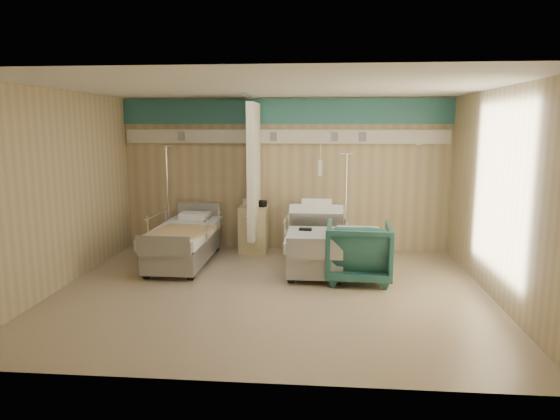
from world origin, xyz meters
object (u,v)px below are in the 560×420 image
Objects in this scene: bed_left at (184,245)px; iv_stand_right at (345,235)px; visitor_armchair at (359,252)px; bed_right at (316,248)px; bedside_cabinet at (254,229)px; iv_stand_left at (169,229)px.

bed_left is 2.81m from iv_stand_right.
bed_right is at bearing -42.48° from visitor_armchair.
bed_right is at bearing -124.65° from iv_stand_right.
iv_stand_right is (-0.14, 1.39, -0.07)m from visitor_armchair.
bed_right is 1.00× the size of bed_left.
visitor_armchair reaches higher than bed_left.
iv_stand_right is (1.66, -0.16, -0.05)m from bedside_cabinet.
visitor_armchair is (2.85, -0.66, 0.13)m from bed_left.
bed_right is 1.11× the size of iv_stand_left.
bed_right is 2.54× the size of bedside_cabinet.
bed_right is at bearing 0.00° from bed_left.
bed_right is 1.18× the size of iv_stand_right.
bed_left is at bearing -139.40° from bedside_cabinet.
bedside_cabinet is 0.44× the size of iv_stand_left.
iv_stand_left is at bearing -178.82° from bedside_cabinet.
iv_stand_right is at bearing 15.23° from bed_left.
iv_stand_left is (-1.58, -0.03, -0.03)m from bedside_cabinet.
bed_left is 2.93m from visitor_armchair.
iv_stand_left reaches higher than bed_right.
iv_stand_right reaches higher than bed_left.
bedside_cabinet is (-1.15, 0.90, 0.11)m from bed_right.
iv_stand_left reaches higher than bedside_cabinet.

